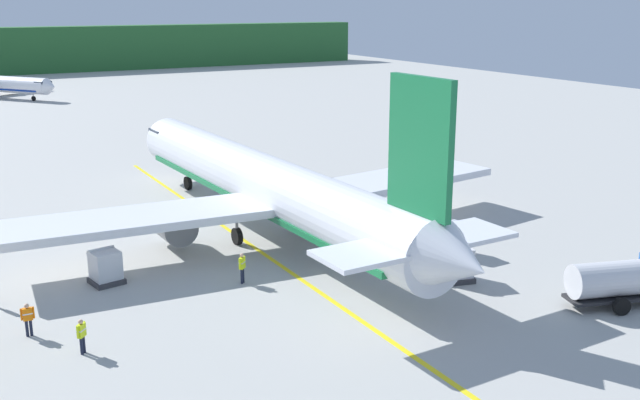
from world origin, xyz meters
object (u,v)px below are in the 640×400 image
(service_truck_baggage, at_px, (630,279))
(cargo_container_far, at_px, (453,239))
(airliner_foreground, at_px, (266,185))
(cargo_container_mid, at_px, (105,267))
(cargo_container_near, at_px, (455,264))
(crew_loader_right, at_px, (242,266))
(crew_loader_left, at_px, (28,317))
(crew_supervisor, at_px, (82,334))

(service_truck_baggage, bearing_deg, cargo_container_far, 104.95)
(service_truck_baggage, bearing_deg, airliner_foreground, 119.42)
(cargo_container_mid, height_order, cargo_container_far, cargo_container_far)
(service_truck_baggage, xyz_separation_m, cargo_container_mid, (-22.83, 16.14, -0.45))
(cargo_container_near, relative_size, cargo_container_mid, 1.05)
(airliner_foreground, height_order, crew_loader_right, airliner_foreground)
(service_truck_baggage, relative_size, crew_loader_left, 4.04)
(airliner_foreground, bearing_deg, crew_supervisor, -140.90)
(cargo_container_far, xyz_separation_m, crew_loader_left, (-24.76, 0.46, -0.03))
(crew_loader_right, bearing_deg, cargo_container_near, -26.90)
(cargo_container_near, bearing_deg, crew_supervisor, 177.20)
(airliner_foreground, bearing_deg, cargo_container_near, -66.25)
(service_truck_baggage, distance_m, crew_loader_right, 20.45)
(airliner_foreground, bearing_deg, crew_loader_left, -151.75)
(crew_loader_left, bearing_deg, cargo_container_mid, 46.39)
(service_truck_baggage, bearing_deg, crew_loader_right, 142.40)
(cargo_container_mid, bearing_deg, cargo_container_near, -27.70)
(cargo_container_near, distance_m, crew_loader_left, 22.38)
(airliner_foreground, distance_m, cargo_container_near, 14.22)
(service_truck_baggage, bearing_deg, cargo_container_mid, 144.74)
(cargo_container_near, xyz_separation_m, crew_loader_right, (-10.61, 5.38, 0.05))
(cargo_container_mid, relative_size, crew_supervisor, 1.22)
(cargo_container_mid, height_order, crew_supervisor, cargo_container_mid)
(service_truck_baggage, xyz_separation_m, cargo_container_far, (-2.85, 10.66, -0.41))
(crew_loader_right, bearing_deg, cargo_container_mid, 151.06)
(service_truck_baggage, distance_m, cargo_container_mid, 27.96)
(service_truck_baggage, relative_size, cargo_container_near, 3.13)
(crew_supervisor, bearing_deg, crew_loader_right, 24.58)
(cargo_container_mid, height_order, crew_loader_left, cargo_container_mid)
(cargo_container_near, bearing_deg, crew_loader_left, 169.64)
(airliner_foreground, distance_m, service_truck_baggage, 22.95)
(crew_loader_left, bearing_deg, crew_loader_right, 6.77)
(service_truck_baggage, height_order, crew_loader_right, service_truck_baggage)
(airliner_foreground, height_order, cargo_container_far, airliner_foreground)
(crew_loader_right, bearing_deg, cargo_container_far, -7.73)
(service_truck_baggage, height_order, cargo_container_near, service_truck_baggage)
(crew_loader_right, distance_m, crew_supervisor, 10.56)
(cargo_container_far, distance_m, crew_supervisor, 23.09)
(crew_loader_right, height_order, crew_supervisor, crew_loader_right)
(cargo_container_near, bearing_deg, crew_loader_right, 153.10)
(service_truck_baggage, distance_m, cargo_container_near, 9.04)
(cargo_container_near, distance_m, crew_supervisor, 20.23)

